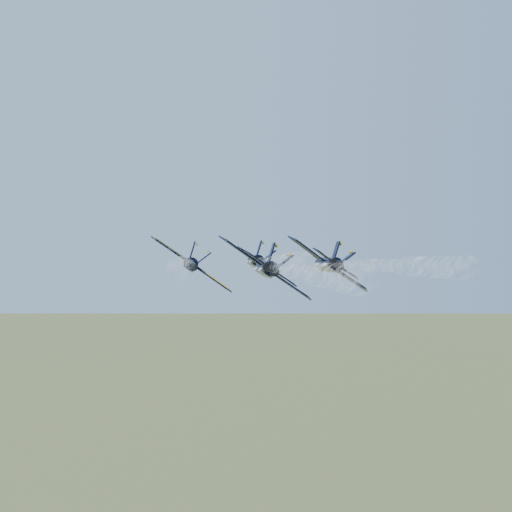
{
  "coord_description": "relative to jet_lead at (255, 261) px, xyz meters",
  "views": [
    {
      "loc": [
        -15.95,
        -104.41,
        103.09
      ],
      "look_at": [
        -3.32,
        3.53,
        99.87
      ],
      "focal_mm": 55.0,
      "sensor_mm": 36.0,
      "label": 1
    }
  ],
  "objects": [
    {
      "name": "jet_left",
      "position": [
        -9.96,
        -10.63,
        0.0
      ],
      "size": [
        11.28,
        17.13,
        7.48
      ],
      "rotation": [
        0.0,
        0.61,
        -0.06
      ],
      "color": "black"
    },
    {
      "name": "jet_slot",
      "position": [
        -1.53,
        -24.37,
        0.0
      ],
      "size": [
        11.28,
        17.13,
        7.48
      ],
      "rotation": [
        0.0,
        0.61,
        -0.06
      ],
      "color": "black"
    },
    {
      "name": "smoke_trail_lead",
      "position": [
        -2.25,
        -38.48,
        0.03
      ],
      "size": [
        4.76,
        50.51,
        2.31
      ],
      "rotation": [
        0.0,
        0.61,
        -0.06
      ],
      "color": "white"
    },
    {
      "name": "smoke_trail_right",
      "position": [
        6.38,
        -50.69,
        0.03
      ],
      "size": [
        4.76,
        50.51,
        2.31
      ],
      "rotation": [
        0.0,
        0.61,
        -0.06
      ],
      "color": "white"
    },
    {
      "name": "smoke_trail_left",
      "position": [
        -12.21,
        -49.11,
        0.03
      ],
      "size": [
        4.76,
        50.51,
        2.31
      ],
      "rotation": [
        0.0,
        0.61,
        -0.06
      ],
      "color": "white"
    },
    {
      "name": "smoke_trail_slot",
      "position": [
        -3.78,
        -62.85,
        0.03
      ],
      "size": [
        4.76,
        50.51,
        2.31
      ],
      "rotation": [
        0.0,
        0.61,
        -0.06
      ],
      "color": "white"
    },
    {
      "name": "jet_right",
      "position": [
        8.64,
        -12.21,
        0.0
      ],
      "size": [
        11.28,
        17.13,
        7.48
      ],
      "rotation": [
        0.0,
        0.61,
        -0.06
      ],
      "color": "black"
    },
    {
      "name": "jet_lead",
      "position": [
        0.0,
        0.0,
        0.0
      ],
      "size": [
        11.28,
        17.13,
        7.48
      ],
      "rotation": [
        0.0,
        0.61,
        -0.06
      ],
      "color": "black"
    }
  ]
}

